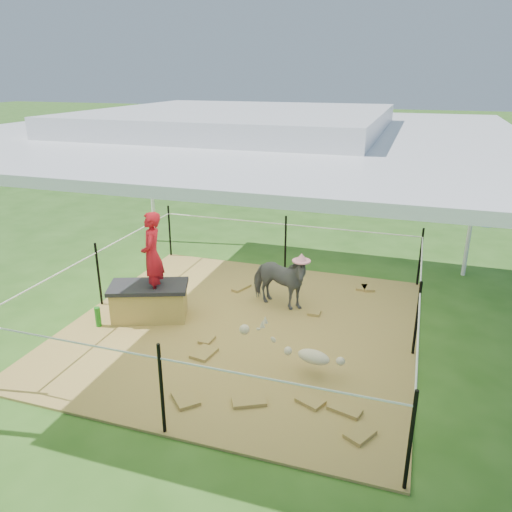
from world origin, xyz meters
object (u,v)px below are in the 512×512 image
(green_bottle, at_px, (98,317))
(trash_barrel, at_px, (488,207))
(distant_person, at_px, (407,187))
(straw_bale, at_px, (150,303))
(woman, at_px, (152,248))
(picnic_table_near, at_px, (385,190))
(foal, at_px, (314,354))
(pony, at_px, (279,281))

(green_bottle, height_order, trash_barrel, trash_barrel)
(trash_barrel, xyz_separation_m, distant_person, (-1.85, 1.11, 0.12))
(trash_barrel, bearing_deg, distant_person, 149.19)
(green_bottle, relative_size, distant_person, 0.27)
(straw_bale, distance_m, woman, 0.83)
(trash_barrel, bearing_deg, green_bottle, -128.15)
(picnic_table_near, bearing_deg, foal, -122.37)
(foal, xyz_separation_m, distant_person, (0.66, 8.43, 0.23))
(green_bottle, distance_m, trash_barrel, 9.01)
(foal, distance_m, trash_barrel, 7.74)
(straw_bale, xyz_separation_m, distant_person, (3.16, 7.74, 0.27))
(picnic_table_near, xyz_separation_m, distant_person, (0.55, -0.15, 0.16))
(distant_person, bearing_deg, picnic_table_near, -33.54)
(green_bottle, bearing_deg, pony, 31.84)
(trash_barrel, relative_size, picnic_table_near, 0.47)
(green_bottle, relative_size, foal, 0.29)
(woman, distance_m, trash_barrel, 8.28)
(straw_bale, distance_m, picnic_table_near, 8.30)
(woman, distance_m, distant_person, 8.34)
(straw_bale, xyz_separation_m, trash_barrel, (5.01, 6.63, 0.16))
(pony, distance_m, trash_barrel, 6.65)
(green_bottle, xyz_separation_m, picnic_table_near, (3.16, 8.33, 0.20))
(woman, bearing_deg, distant_person, 137.61)
(picnic_table_near, bearing_deg, woman, -139.31)
(trash_barrel, bearing_deg, foal, -108.91)
(straw_bale, bearing_deg, distant_person, 67.80)
(foal, xyz_separation_m, picnic_table_near, (0.11, 8.58, 0.07))
(pony, xyz_separation_m, foal, (0.87, -1.60, -0.14))
(straw_bale, relative_size, distant_person, 0.96)
(straw_bale, distance_m, green_bottle, 0.72)
(straw_bale, height_order, woman, woman)
(woman, height_order, distant_person, woman)
(woman, relative_size, trash_barrel, 1.47)
(foal, height_order, distant_person, distant_person)
(pony, height_order, trash_barrel, pony)
(picnic_table_near, bearing_deg, straw_bale, -139.97)
(green_bottle, xyz_separation_m, foal, (3.05, -0.24, 0.13))
(straw_bale, height_order, foal, foal)
(foal, bearing_deg, trash_barrel, 82.69)
(pony, bearing_deg, picnic_table_near, 6.05)
(green_bottle, relative_size, trash_barrel, 0.34)
(woman, bearing_deg, trash_barrel, 122.64)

